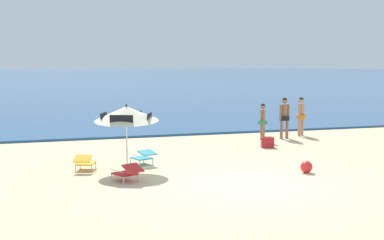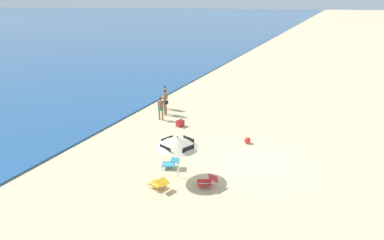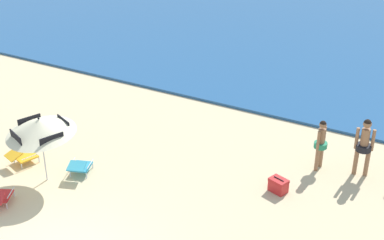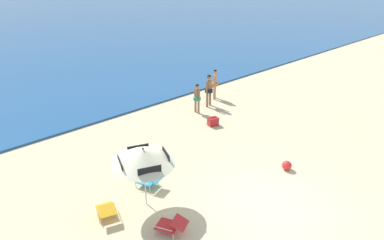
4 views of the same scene
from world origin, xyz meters
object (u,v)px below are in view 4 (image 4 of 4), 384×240
at_px(person_standing_beside, 215,82).
at_px(beach_ball, 287,165).
at_px(person_standing_near_shore, 197,96).
at_px(beach_umbrella_striped_main, 143,156).
at_px(cooler_box, 213,121).
at_px(lounge_chair_facing_sea, 172,225).
at_px(person_wading_in, 209,88).
at_px(lounge_chair_under_umbrella, 149,180).
at_px(lounge_chair_beside_umbrella, 106,210).

relative_size(person_standing_beside, beach_ball, 4.86).
bearing_deg(person_standing_near_shore, beach_ball, -104.30).
height_order(beach_umbrella_striped_main, person_standing_beside, beach_umbrella_striped_main).
height_order(person_standing_beside, cooler_box, person_standing_beside).
bearing_deg(beach_umbrella_striped_main, person_standing_beside, 30.25).
height_order(lounge_chair_facing_sea, person_wading_in, person_wading_in).
distance_m(lounge_chair_under_umbrella, person_wading_in, 8.19).
height_order(lounge_chair_beside_umbrella, person_standing_near_shore, person_standing_near_shore).
xyz_separation_m(beach_umbrella_striped_main, lounge_chair_under_umbrella, (0.66, 0.68, -1.46)).
bearing_deg(beach_ball, lounge_chair_beside_umbrella, 159.55).
height_order(beach_umbrella_striped_main, person_standing_near_shore, beach_umbrella_striped_main).
bearing_deg(beach_ball, person_standing_beside, 61.33).
bearing_deg(lounge_chair_beside_umbrella, person_standing_beside, 25.72).
xyz_separation_m(lounge_chair_under_umbrella, cooler_box, (5.37, 1.97, -0.08)).
height_order(lounge_chair_beside_umbrella, beach_ball, lounge_chair_beside_umbrella).
bearing_deg(person_standing_near_shore, cooler_box, -109.61).
relative_size(lounge_chair_facing_sea, person_standing_near_shore, 0.64).
height_order(lounge_chair_beside_umbrella, lounge_chair_facing_sea, lounge_chair_facing_sea).
distance_m(lounge_chair_under_umbrella, lounge_chair_facing_sea, 2.41).
bearing_deg(person_standing_beside, lounge_chair_facing_sea, -143.76).
xyz_separation_m(lounge_chair_facing_sea, person_standing_beside, (9.25, 6.78, 0.74)).
relative_size(person_standing_near_shore, person_wading_in, 0.88).
bearing_deg(beach_ball, person_standing_near_shore, 75.70).
distance_m(person_standing_near_shore, cooler_box, 1.95).
bearing_deg(lounge_chair_facing_sea, beach_ball, -5.14).
relative_size(lounge_chair_under_umbrella, cooler_box, 1.68).
bearing_deg(cooler_box, beach_ball, -102.28).
bearing_deg(person_standing_beside, beach_ball, -118.67).
bearing_deg(person_standing_beside, lounge_chair_under_umbrella, -151.31).
bearing_deg(cooler_box, lounge_chair_under_umbrella, -159.87).
bearing_deg(lounge_chair_beside_umbrella, lounge_chair_facing_sea, -62.33).
distance_m(person_wading_in, cooler_box, 2.78).
height_order(lounge_chair_facing_sea, person_standing_beside, person_standing_beside).
distance_m(lounge_chair_beside_umbrella, person_standing_near_shore, 8.88).
height_order(lounge_chair_facing_sea, beach_ball, lounge_chair_facing_sea).
xyz_separation_m(beach_umbrella_striped_main, person_standing_near_shore, (6.64, 4.36, -0.82)).
height_order(lounge_chair_beside_umbrella, cooler_box, lounge_chair_beside_umbrella).
relative_size(beach_umbrella_striped_main, lounge_chair_under_umbrella, 2.54).
distance_m(beach_umbrella_striped_main, cooler_box, 6.76).
xyz_separation_m(person_standing_near_shore, beach_ball, (-1.62, -6.38, -0.74)).
height_order(lounge_chair_beside_umbrella, person_standing_beside, person_standing_beside).
bearing_deg(lounge_chair_facing_sea, person_wading_in, 37.34).
relative_size(beach_umbrella_striped_main, lounge_chair_beside_umbrella, 2.50).
distance_m(beach_umbrella_striped_main, lounge_chair_under_umbrella, 1.74).
distance_m(lounge_chair_under_umbrella, person_standing_near_shore, 7.05).
bearing_deg(person_standing_near_shore, lounge_chair_beside_umbrella, -152.82).
distance_m(beach_umbrella_striped_main, beach_ball, 5.62).
xyz_separation_m(lounge_chair_beside_umbrella, beach_ball, (6.25, -2.33, -0.10)).
bearing_deg(person_wading_in, cooler_box, -132.13).
distance_m(lounge_chair_facing_sea, beach_ball, 5.30).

